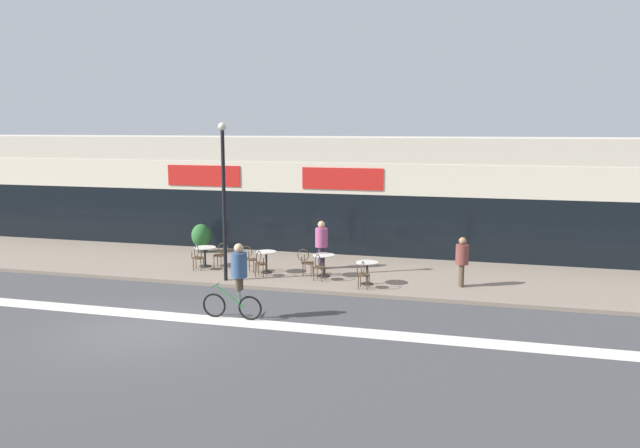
% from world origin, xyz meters
% --- Properties ---
extents(ground_plane, '(120.00, 120.00, 0.00)m').
position_xyz_m(ground_plane, '(0.00, 0.00, 0.00)').
color(ground_plane, '#424244').
extents(sidewalk_slab, '(40.00, 5.50, 0.12)m').
position_xyz_m(sidewalk_slab, '(0.00, 7.25, 0.06)').
color(sidewalk_slab, gray).
rests_on(sidewalk_slab, ground).
extents(storefront_facade, '(40.00, 4.06, 4.69)m').
position_xyz_m(storefront_facade, '(0.00, 11.96, 2.34)').
color(storefront_facade, beige).
rests_on(storefront_facade, ground).
extents(bike_lane_stripe, '(36.00, 0.70, 0.01)m').
position_xyz_m(bike_lane_stripe, '(0.00, 1.26, 0.00)').
color(bike_lane_stripe, silver).
rests_on(bike_lane_stripe, ground).
extents(bistro_table_0, '(0.79, 0.79, 0.71)m').
position_xyz_m(bistro_table_0, '(-1.38, 6.65, 0.63)').
color(bistro_table_0, black).
rests_on(bistro_table_0, sidewalk_slab).
extents(bistro_table_1, '(0.70, 0.70, 0.75)m').
position_xyz_m(bistro_table_1, '(1.09, 6.31, 0.66)').
color(bistro_table_1, black).
rests_on(bistro_table_1, sidewalk_slab).
extents(bistro_table_2, '(0.74, 0.74, 0.75)m').
position_xyz_m(bistro_table_2, '(3.14, 6.29, 0.66)').
color(bistro_table_2, black).
rests_on(bistro_table_2, sidewalk_slab).
extents(bistro_table_3, '(0.71, 0.71, 0.73)m').
position_xyz_m(bistro_table_3, '(4.74, 5.65, 0.64)').
color(bistro_table_3, black).
rests_on(bistro_table_3, sidewalk_slab).
extents(cafe_chair_0_near, '(0.44, 0.59, 0.90)m').
position_xyz_m(cafe_chair_0_near, '(-1.37, 6.03, 0.64)').
color(cafe_chair_0_near, '#4C3823').
rests_on(cafe_chair_0_near, sidewalk_slab).
extents(cafe_chair_0_side, '(0.59, 0.42, 0.90)m').
position_xyz_m(cafe_chair_0_side, '(-0.75, 6.65, 0.64)').
color(cafe_chair_0_side, '#4C3823').
rests_on(cafe_chair_0_side, sidewalk_slab).
extents(cafe_chair_1_near, '(0.42, 0.58, 0.90)m').
position_xyz_m(cafe_chair_1_near, '(1.08, 5.69, 0.64)').
color(cafe_chair_1_near, '#4C3823').
rests_on(cafe_chair_1_near, sidewalk_slab).
extents(cafe_chair_1_side, '(0.58, 0.41, 0.90)m').
position_xyz_m(cafe_chair_1_side, '(0.46, 6.31, 0.64)').
color(cafe_chair_1_side, '#4C3823').
rests_on(cafe_chair_1_side, sidewalk_slab).
extents(cafe_chair_2_near, '(0.45, 0.60, 0.90)m').
position_xyz_m(cafe_chair_2_near, '(3.13, 5.67, 0.64)').
color(cafe_chair_2_near, '#4C3823').
rests_on(cafe_chair_2_near, sidewalk_slab).
extents(cafe_chair_2_side, '(0.58, 0.41, 0.90)m').
position_xyz_m(cafe_chair_2_side, '(2.51, 6.29, 0.64)').
color(cafe_chair_2_side, '#4C3823').
rests_on(cafe_chair_2_side, sidewalk_slab).
extents(cafe_chair_3_near, '(0.41, 0.58, 0.90)m').
position_xyz_m(cafe_chair_3_near, '(4.74, 5.02, 0.64)').
color(cafe_chair_3_near, '#4C3823').
rests_on(cafe_chair_3_near, sidewalk_slab).
extents(planter_pot, '(0.77, 0.77, 1.14)m').
position_xyz_m(planter_pot, '(-2.66, 9.03, 0.73)').
color(planter_pot, '#4C4C51').
rests_on(planter_pot, sidewalk_slab).
extents(lamp_post, '(0.26, 0.26, 5.13)m').
position_xyz_m(lamp_post, '(0.16, 4.96, 3.08)').
color(lamp_post, black).
rests_on(lamp_post, sidewalk_slab).
extents(cyclist_0, '(1.70, 0.48, 2.07)m').
position_xyz_m(cyclist_0, '(2.00, 1.52, 1.21)').
color(cyclist_0, black).
rests_on(cyclist_0, ground).
extents(pedestrian_near_end, '(0.54, 0.54, 1.71)m').
position_xyz_m(pedestrian_near_end, '(2.76, 7.44, 1.14)').
color(pedestrian_near_end, '#382D47').
rests_on(pedestrian_near_end, sidewalk_slab).
extents(pedestrian_far_end, '(0.48, 0.48, 1.58)m').
position_xyz_m(pedestrian_far_end, '(7.67, 6.13, 1.06)').
color(pedestrian_far_end, '#4C3D2D').
rests_on(pedestrian_far_end, sidewalk_slab).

